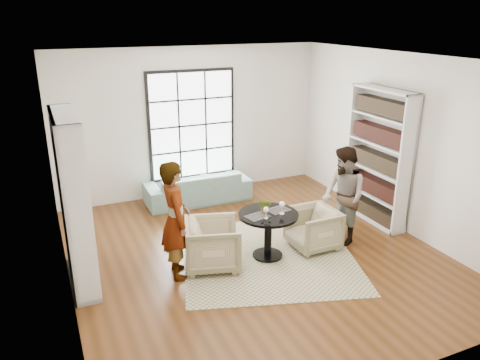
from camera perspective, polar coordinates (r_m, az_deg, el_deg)
name	(u,v)px	position (r m, az deg, el deg)	size (l,w,h in m)	color
ground	(254,253)	(7.50, 1.76, -8.91)	(6.00, 6.00, 0.00)	#572F14
room_shell	(240,168)	(7.45, 0.06, 1.45)	(6.00, 6.01, 6.00)	silver
rug	(269,256)	(7.43, 3.49, -9.20)	(2.60, 2.60, 0.01)	tan
pedestal_table	(268,226)	(7.18, 3.45, -5.56)	(0.92, 0.92, 0.73)	black
sofa	(198,187)	(9.42, -5.19, -0.82)	(2.08, 0.81, 0.61)	slate
armchair_left	(213,244)	(6.99, -3.33, -7.83)	(0.78, 0.80, 0.73)	tan
armchair_right	(313,229)	(7.62, 8.88, -5.87)	(0.71, 0.73, 0.67)	#BEB788
person_left	(175,220)	(6.62, -7.88, -4.85)	(0.63, 0.41, 1.72)	gray
person_right	(343,196)	(7.73, 12.50, -1.93)	(0.78, 0.61, 1.61)	gray
placemat_left	(258,216)	(6.98, 2.15, -4.46)	(0.34, 0.26, 0.01)	black
placemat_right	(278,210)	(7.22, 4.66, -3.67)	(0.34, 0.26, 0.01)	black
cutlery_left	(258,216)	(6.98, 2.15, -4.41)	(0.14, 0.22, 0.01)	silver
cutlery_right	(278,210)	(7.22, 4.66, -3.61)	(0.14, 0.22, 0.01)	silver
wine_glass_left	(266,210)	(6.89, 3.19, -3.70)	(0.08, 0.08, 0.18)	silver
wine_glass_right	(282,205)	(7.05, 5.16, -3.04)	(0.09, 0.09, 0.20)	silver
flower_centerpiece	(265,206)	(7.08, 3.11, -3.20)	(0.20, 0.17, 0.22)	gray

